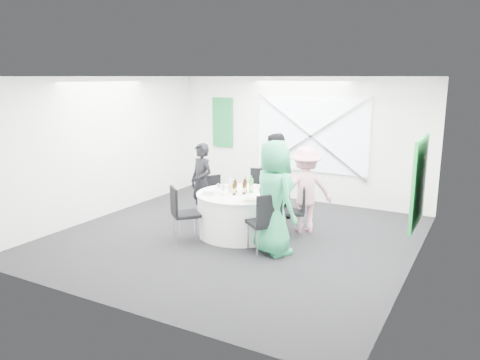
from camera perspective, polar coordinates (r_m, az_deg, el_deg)
The scene contains 47 objects.
floor at distance 8.41m, azimuth -0.66°, elevation -6.93°, with size 6.00×6.00×0.00m, color black.
ceiling at distance 7.93m, azimuth -0.71°, elevation 12.52°, with size 6.00×6.00×0.00m, color white.
wall_back at distance 10.74m, azimuth 7.25°, elevation 4.93°, with size 6.00×6.00×0.00m, color silver.
wall_front at distance 5.70m, azimuth -15.72°, elevation -2.19°, with size 6.00×6.00×0.00m, color silver.
wall_left at distance 9.86m, azimuth -16.08°, elevation 3.87°, with size 6.00×6.00×0.00m, color silver.
wall_right at distance 7.10m, azimuth 20.89°, elevation 0.31°, with size 6.00×6.00×0.00m, color silver.
window_panel at distance 10.58m, azimuth 8.70°, elevation 5.32°, with size 2.60×0.03×1.60m, color white.
window_brace_a at distance 10.54m, azimuth 8.62°, elevation 5.30°, with size 0.05×0.05×3.16m, color silver.
window_brace_b at distance 10.54m, azimuth 8.62°, elevation 5.30°, with size 0.05×0.05×3.16m, color silver.
green_banner at distance 11.54m, azimuth -2.14°, elevation 7.04°, with size 0.55×0.04×1.20m, color #156C37.
green_sign at distance 7.73m, azimuth 20.99°, elevation -0.27°, with size 0.05×1.20×1.40m, color #188837.
banquet_table at distance 8.46m, azimuth 0.00°, elevation -4.10°, with size 1.56×1.56×0.76m.
chair_back at distance 9.52m, azimuth 2.28°, elevation -1.06°, with size 0.51×0.52×0.96m.
chair_back_left at distance 9.41m, azimuth -3.14°, elevation -1.67°, with size 0.54×0.54×0.85m.
chair_back_right at distance 8.39m, azimuth 6.99°, elevation -3.34°, with size 0.54×0.53×0.89m.
chair_front_right at distance 7.44m, azimuth 3.17°, elevation -4.71°, with size 0.65×0.65×1.01m.
chair_front_left at distance 8.10m, azimuth -7.20°, elevation -3.58°, with size 0.62×0.62×0.96m.
person_man_back_left at distance 9.21m, azimuth -4.71°, elevation -0.26°, with size 0.56×0.37×1.54m, color black.
person_man_back at distance 9.15m, azimuth 4.17°, elevation 0.29°, with size 0.84×0.46×1.74m, color black.
person_woman_pink at distance 8.55m, azimuth 7.96°, elevation -1.19°, with size 1.02×0.47×1.58m, color pink.
person_woman_green at distance 7.43m, azimuth 4.16°, elevation -2.17°, with size 0.90×0.59×1.84m, color #299864.
plate_back at distance 8.80m, azimuth 2.32°, elevation -0.85°, with size 0.28×0.28×0.01m.
plate_back_left at distance 8.79m, azimuth -1.89°, elevation -0.86°, with size 0.26×0.26×0.01m.
plate_back_right at distance 8.31m, azimuth 3.72°, elevation -1.60°, with size 0.26×0.26×0.04m.
plate_front_right at distance 7.81m, azimuth 1.23°, elevation -2.51°, with size 0.28×0.28×0.04m.
plate_front_left at distance 8.28m, azimuth -3.97°, elevation -1.72°, with size 0.24×0.24×0.01m.
napkin at distance 8.28m, azimuth -3.76°, elevation -1.47°, with size 0.20×0.13×0.05m, color silver.
beer_bottle_a at distance 8.38m, azimuth -0.56°, elevation -0.88°, with size 0.06×0.06×0.25m.
beer_bottle_b at distance 8.39m, azimuth 0.65°, elevation -0.79°, with size 0.06×0.06×0.28m.
beer_bottle_c at distance 8.25m, azimuth 0.50°, elevation -1.05°, with size 0.06×0.06×0.27m.
beer_bottle_d at distance 8.20m, azimuth -0.72°, elevation -1.15°, with size 0.06×0.06×0.27m.
green_water_bottle at distance 8.35m, azimuth 1.37°, elevation -0.73°, with size 0.08×0.08×0.32m.
clear_water_bottle at distance 8.38m, azimuth -1.22°, elevation -0.73°, with size 0.08×0.08×0.30m.
wine_glass_a at distance 8.57m, azimuth -2.06°, elevation -0.41°, with size 0.07×0.07×0.17m.
wine_glass_b at distance 8.70m, azimuth -0.68°, elevation -0.19°, with size 0.07×0.07×0.17m.
wine_glass_c at distance 8.67m, azimuth 0.56°, elevation -0.23°, with size 0.07×0.07×0.17m.
wine_glass_d at distance 8.67m, azimuth -1.23°, elevation -0.24°, with size 0.07×0.07×0.17m.
wine_glass_e at distance 8.34m, azimuth -2.64°, elevation -0.77°, with size 0.07×0.07×0.17m.
wine_glass_f at distance 8.19m, azimuth -2.10°, elevation -1.01°, with size 0.07×0.07×0.17m.
fork_a at distance 8.90m, azimuth -0.80°, elevation -0.70°, with size 0.01×0.15×0.01m, color silver.
knife_a at distance 8.75m, azimuth -2.73°, elevation -0.95°, with size 0.01×0.15×0.01m, color silver.
fork_b at distance 7.80m, azimuth 0.02°, elevation -2.62°, with size 0.01×0.15×0.01m, color silver.
knife_b at distance 7.90m, azimuth 2.29°, elevation -2.44°, with size 0.01×0.15×0.01m, color silver.
fork_c at distance 8.74m, azimuth 2.84°, elevation -0.98°, with size 0.01×0.15×0.01m, color silver.
knife_c at distance 8.90m, azimuth 1.03°, elevation -0.72°, with size 0.01×0.15×0.01m, color silver.
fork_d at distance 8.43m, azimuth -3.90°, elevation -1.49°, with size 0.01×0.15×0.01m, color silver.
knife_d at distance 8.13m, azimuth -3.66°, elevation -2.01°, with size 0.01×0.15×0.01m, color silver.
Camera 1 is at (3.91, -6.90, 2.80)m, focal length 35.00 mm.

